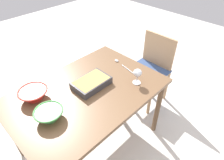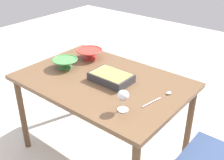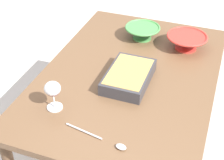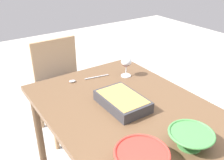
# 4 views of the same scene
# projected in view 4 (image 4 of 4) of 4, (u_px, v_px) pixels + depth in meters

# --- Properties ---
(dining_table) EXTENTS (1.27, 0.87, 0.72)m
(dining_table) POSITION_uv_depth(u_px,v_px,m) (132.00, 122.00, 1.44)
(dining_table) COLOR brown
(dining_table) RESTS_ON ground_plane
(chair) EXTENTS (0.39, 0.43, 0.84)m
(chair) POSITION_uv_depth(u_px,v_px,m) (62.00, 83.00, 2.25)
(chair) COLOR #334772
(chair) RESTS_ON ground_plane
(wine_glass) EXTENTS (0.07, 0.07, 0.14)m
(wine_glass) POSITION_uv_depth(u_px,v_px,m) (126.00, 63.00, 1.75)
(wine_glass) COLOR white
(wine_glass) RESTS_ON dining_table
(casserole_dish) EXTENTS (0.31, 0.20, 0.06)m
(casserole_dish) POSITION_uv_depth(u_px,v_px,m) (122.00, 101.00, 1.43)
(casserole_dish) COLOR #38383D
(casserole_dish) RESTS_ON dining_table
(mixing_bowl) EXTENTS (0.21, 0.21, 0.08)m
(mixing_bowl) POSITION_uv_depth(u_px,v_px,m) (191.00, 138.00, 1.13)
(mixing_bowl) COLOR #4C994C
(mixing_bowl) RESTS_ON dining_table
(small_bowl) EXTENTS (0.23, 0.23, 0.08)m
(small_bowl) POSITION_uv_depth(u_px,v_px,m) (142.00, 159.00, 1.02)
(small_bowl) COLOR red
(small_bowl) RESTS_ON dining_table
(serving_spoon) EXTENTS (0.07, 0.28, 0.01)m
(serving_spoon) POSITION_uv_depth(u_px,v_px,m) (82.00, 79.00, 1.73)
(serving_spoon) COLOR silver
(serving_spoon) RESTS_ON dining_table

